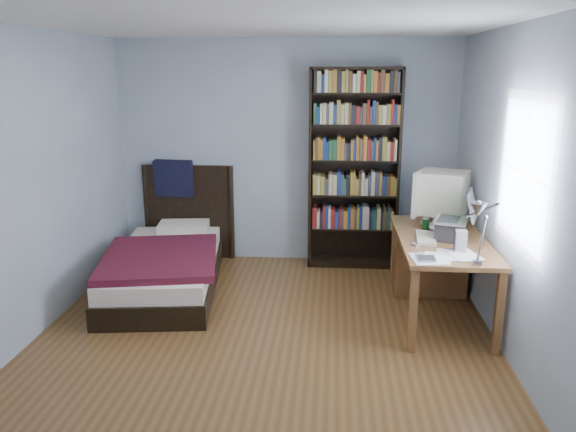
% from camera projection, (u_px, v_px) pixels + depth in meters
% --- Properties ---
extents(room, '(4.20, 4.24, 2.50)m').
position_uv_depth(room, '(266.00, 192.00, 4.31)').
color(room, brown).
rests_on(room, ground).
extents(desk, '(0.75, 1.54, 0.73)m').
position_uv_depth(desk, '(432.00, 256.00, 5.41)').
color(desk, brown).
rests_on(desk, floor).
extents(crt_monitor, '(0.59, 0.54, 0.51)m').
position_uv_depth(crt_monitor, '(440.00, 194.00, 5.33)').
color(crt_monitor, beige).
rests_on(crt_monitor, desk).
extents(laptop, '(0.45, 0.42, 0.43)m').
position_uv_depth(laptop, '(453.00, 226.00, 4.86)').
color(laptop, '#2D2D30').
rests_on(laptop, desk).
extents(desk_lamp, '(0.22, 0.50, 0.59)m').
position_uv_depth(desk_lamp, '(478.00, 216.00, 3.78)').
color(desk_lamp, '#99999E').
rests_on(desk_lamp, desk).
extents(keyboard, '(0.20, 0.42, 0.04)m').
position_uv_depth(keyboard, '(426.00, 238.00, 4.87)').
color(keyboard, beige).
rests_on(keyboard, desk).
extents(speaker, '(0.10, 0.10, 0.18)m').
position_uv_depth(speaker, '(461.00, 241.00, 4.53)').
color(speaker, gray).
rests_on(speaker, desk).
extents(soda_can, '(0.06, 0.06, 0.11)m').
position_uv_depth(soda_can, '(426.00, 224.00, 5.15)').
color(soda_can, '#063214').
rests_on(soda_can, desk).
extents(mouse, '(0.07, 0.12, 0.04)m').
position_uv_depth(mouse, '(432.00, 228.00, 5.17)').
color(mouse, silver).
rests_on(mouse, desk).
extents(phone_silver, '(0.08, 0.10, 0.02)m').
position_uv_depth(phone_silver, '(415.00, 245.00, 4.70)').
color(phone_silver, '#B1B2B6').
rests_on(phone_silver, desk).
extents(phone_grey, '(0.08, 0.10, 0.02)m').
position_uv_depth(phone_grey, '(420.00, 254.00, 4.44)').
color(phone_grey, gray).
rests_on(phone_grey, desk).
extents(external_drive, '(0.12, 0.12, 0.02)m').
position_uv_depth(external_drive, '(427.00, 259.00, 4.33)').
color(external_drive, gray).
rests_on(external_drive, desk).
extents(bookshelf, '(0.99, 0.30, 2.19)m').
position_uv_depth(bookshelf, '(354.00, 169.00, 6.16)').
color(bookshelf, black).
rests_on(bookshelf, floor).
extents(bed, '(1.30, 2.14, 1.16)m').
position_uv_depth(bed, '(168.00, 262.00, 5.74)').
color(bed, black).
rests_on(bed, floor).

